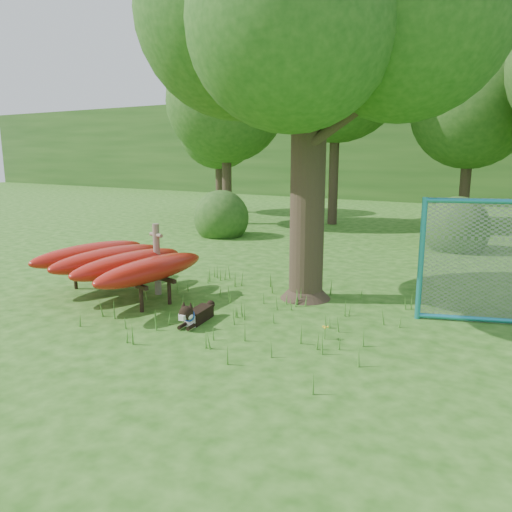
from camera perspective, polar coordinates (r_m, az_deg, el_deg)
The scene contains 12 objects.
ground at distance 7.71m, azimuth -6.01°, elevation -8.69°, with size 80.00×80.00×0.00m, color #205511.
wooden_post at distance 9.69m, azimuth -11.25°, elevation -0.16°, with size 0.38×0.17×1.37m.
kayak_rack at distance 9.73m, azimuth -15.45°, elevation -0.57°, with size 2.78×2.97×0.89m.
husky_dog at distance 8.06m, azimuth -7.00°, elevation -6.66°, with size 0.36×0.98×0.44m.
wildflower_clump at distance 7.42m, azimuth 7.90°, elevation -8.17°, with size 0.10×0.10×0.21m.
bg_tree_a at distance 19.23m, azimuth -3.45°, elevation 17.08°, with size 4.40×4.40×6.70m.
bg_tree_b at distance 19.43m, azimuth 9.22°, elevation 20.25°, with size 5.20×5.20×8.22m.
bg_tree_c at distance 18.99m, azimuth 23.40°, elevation 15.10°, with size 4.00×4.00×6.12m.
bg_tree_f at distance 23.06m, azimuth -4.28°, elevation 14.30°, with size 3.60×3.60×5.55m.
shrub_left at distance 16.45m, azimuth -3.96°, elevation 2.31°, with size 1.80×1.80×1.80m, color #244C18.
shrub_mid at distance 15.15m, azimuth 21.76°, elevation 0.68°, with size 1.80×1.80×1.80m, color #244C18.
wooded_hillside at distance 34.00m, azimuth 24.53°, elevation 11.23°, with size 80.00×12.00×6.00m, color #244C18.
Camera 1 is at (4.44, -5.71, 2.68)m, focal length 35.00 mm.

